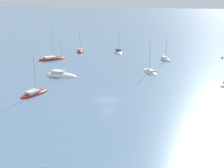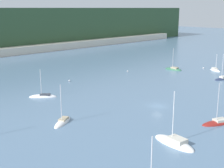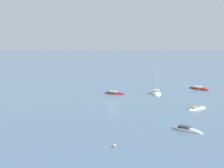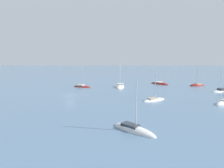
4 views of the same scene
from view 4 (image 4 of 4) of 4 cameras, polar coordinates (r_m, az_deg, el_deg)
ground_plane at (r=53.88m, az=-13.50°, el=-3.59°), size 600.00×600.00×0.00m
sailboat_1 at (r=79.60m, az=26.06°, el=-0.50°), size 7.16×3.79×8.54m
sailboat_2 at (r=27.06m, az=7.01°, el=-14.75°), size 6.85×6.56×8.42m
sailboat_5 at (r=69.36m, az=-9.79°, el=-0.90°), size 8.06×5.44×9.35m
sailboat_6 at (r=46.77m, az=13.54°, el=-5.21°), size 7.23×5.51×9.00m
sailboat_8 at (r=67.75m, az=2.67°, el=-0.98°), size 4.30×9.19×10.49m
sailboat_9 at (r=68.23m, az=31.88°, el=-2.06°), size 7.11×4.53×9.01m
sailboat_10 at (r=79.70m, az=15.25°, el=0.04°), size 7.87×8.91×10.55m
sailboat_11 at (r=49.54m, az=32.63°, el=-5.50°), size 5.88×4.33×7.92m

